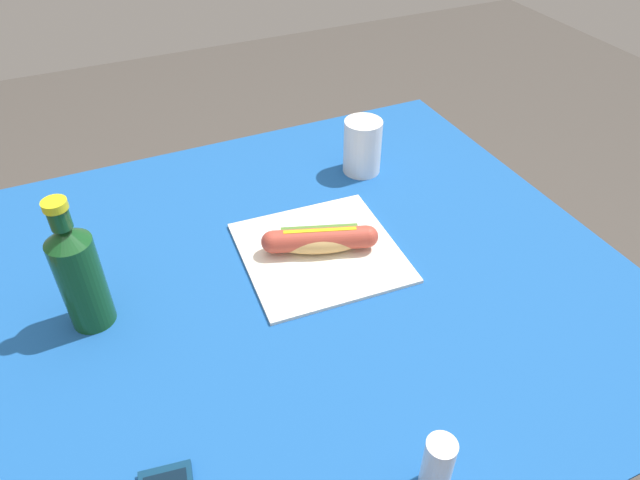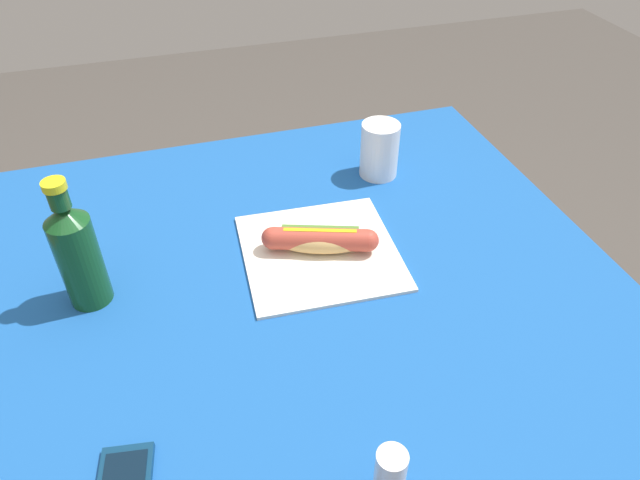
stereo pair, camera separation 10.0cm
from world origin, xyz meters
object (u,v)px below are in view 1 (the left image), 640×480
drinking_cup (362,146)px  salt_shaker (438,466)px  soda_bottle (79,273)px  hot_dog (320,239)px

drinking_cup → salt_shaker: (-0.24, -0.65, -0.01)m
soda_bottle → salt_shaker: bearing=-53.4°
soda_bottle → salt_shaker: (0.33, -0.44, -0.05)m
hot_dog → drinking_cup: drinking_cup is taller
hot_dog → salt_shaker: size_ratio=2.19×
drinking_cup → salt_shaker: size_ratio=1.29×
salt_shaker → drinking_cup: bearing=69.6°
hot_dog → drinking_cup: bearing=47.7°
hot_dog → soda_bottle: size_ratio=0.87×
soda_bottle → salt_shaker: soda_bottle is taller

